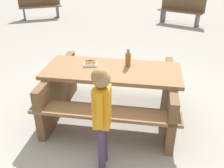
{
  "coord_description": "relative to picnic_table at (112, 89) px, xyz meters",
  "views": [
    {
      "loc": [
        -1.06,
        2.76,
        2.07
      ],
      "look_at": [
        0.0,
        0.0,
        0.52
      ],
      "focal_mm": 39.3,
      "sensor_mm": 36.0,
      "label": 1
    }
  ],
  "objects": [
    {
      "name": "park_bench_mid",
      "position": [
        -0.2,
        -5.99,
        0.0
      ],
      "size": [
        1.55,
        0.71,
        0.85
      ],
      "color": "brown",
      "rests_on": "ground"
    },
    {
      "name": "soda_bottle",
      "position": [
        -0.16,
        -0.17,
        0.42
      ],
      "size": [
        0.07,
        0.07,
        0.24
      ],
      "color": "brown",
      "rests_on": "picnic_table"
    },
    {
      "name": "ground_plane",
      "position": [
        0.0,
        0.0,
        -0.44
      ],
      "size": [
        30.0,
        30.0,
        0.0
      ],
      "primitive_type": "plane",
      "color": "gray",
      "rests_on": "ground"
    },
    {
      "name": "park_bench_far",
      "position": [
        4.76,
        -4.99,
        0.0
      ],
      "size": [
        1.39,
        1.29,
        0.85
      ],
      "color": "brown",
      "rests_on": "ground"
    },
    {
      "name": "picnic_table",
      "position": [
        0.0,
        0.0,
        0.0
      ],
      "size": [
        2.05,
        1.74,
        0.75
      ],
      "color": "brown",
      "rests_on": "ground"
    },
    {
      "name": "child_in_coat",
      "position": [
        -0.24,
        0.9,
        0.3
      ],
      "size": [
        0.2,
        0.28,
        1.17
      ],
      "color": "#3F334C",
      "rests_on": "ground"
    },
    {
      "name": "hotdog_tray",
      "position": [
        0.31,
        0.0,
        0.34
      ],
      "size": [
        0.21,
        0.17,
        0.08
      ],
      "color": "white",
      "rests_on": "picnic_table"
    }
  ]
}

